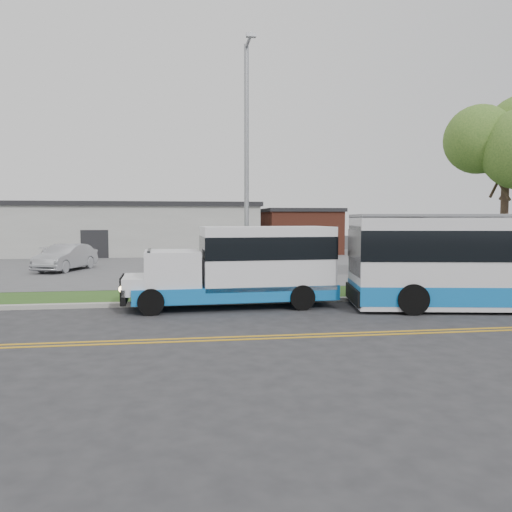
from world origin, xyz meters
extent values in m
plane|color=#28282B|center=(0.00, 0.00, 0.00)|extent=(140.00, 140.00, 0.00)
cube|color=#C38C17|center=(0.00, -3.85, 0.01)|extent=(70.00, 0.12, 0.01)
cube|color=#C38C17|center=(0.00, -4.15, 0.01)|extent=(70.00, 0.12, 0.01)
cube|color=#9E9B93|center=(0.00, 1.10, 0.07)|extent=(80.00, 0.30, 0.15)
cube|color=#2F4D19|center=(0.00, 2.90, 0.05)|extent=(80.00, 3.30, 0.10)
cube|color=#4C4C4F|center=(0.00, 17.00, 0.05)|extent=(80.00, 25.00, 0.10)
cube|color=#9E9E99|center=(-6.00, 27.00, 2.00)|extent=(25.00, 10.00, 4.00)
cube|color=black|center=(-6.00, 27.00, 4.17)|extent=(25.40, 10.40, 0.35)
cube|color=black|center=(-6.00, 22.05, 1.10)|extent=(2.00, 0.15, 2.20)
cube|color=brown|center=(10.50, 26.00, 1.80)|extent=(6.00, 7.00, 3.60)
cube|color=black|center=(10.50, 26.00, 3.75)|extent=(6.30, 7.30, 0.30)
cylinder|color=#31211B|center=(14.00, 3.00, 2.48)|extent=(0.32, 0.32, 4.76)
ellipsoid|color=#345A1F|center=(14.00, 3.00, 6.22)|extent=(5.20, 5.20, 4.42)
cylinder|color=gray|center=(3.00, 2.80, 4.85)|extent=(0.18, 0.18, 9.50)
cylinder|color=gray|center=(3.00, 2.10, 9.50)|extent=(0.12, 1.40, 0.12)
cube|color=gray|center=(3.00, 1.45, 9.45)|extent=(0.35, 0.18, 0.12)
cube|color=#1067B7|center=(2.30, 0.61, 0.55)|extent=(6.92, 2.62, 0.50)
cube|color=silver|center=(3.40, 0.66, 1.71)|extent=(4.52, 2.51, 2.11)
cube|color=black|center=(3.40, 0.66, 2.06)|extent=(4.54, 2.55, 0.75)
cube|color=silver|center=(0.20, 0.52, 1.35)|extent=(1.90, 2.24, 1.20)
cube|color=black|center=(-0.56, 0.48, 1.56)|extent=(0.19, 1.91, 0.90)
cube|color=silver|center=(-0.91, 0.47, 0.85)|extent=(1.10, 2.10, 0.55)
cube|color=black|center=(-1.36, 0.45, 0.55)|extent=(0.24, 2.06, 0.50)
sphere|color=#FFD88C|center=(-1.37, -0.31, 0.80)|extent=(0.21, 0.21, 0.20)
sphere|color=#FFD88C|center=(-1.44, 1.20, 0.80)|extent=(0.21, 0.21, 0.20)
cylinder|color=black|center=(-0.46, -0.60, 0.42)|extent=(0.86, 0.32, 0.84)
cylinder|color=black|center=(-0.56, 1.57, 0.42)|extent=(0.86, 0.32, 0.84)
cylinder|color=black|center=(4.46, -0.37, 0.42)|extent=(0.86, 0.32, 0.84)
cylinder|color=black|center=(4.36, 1.79, 0.42)|extent=(0.86, 0.32, 0.84)
cube|color=black|center=(6.35, -0.22, 1.96)|extent=(0.51, 2.36, 1.65)
cube|color=black|center=(6.28, -0.21, 0.46)|extent=(0.57, 2.57, 0.52)
cylinder|color=black|center=(7.72, -1.70, 0.50)|extent=(1.03, 0.50, 0.99)
cylinder|color=black|center=(8.14, 0.70, 0.50)|extent=(1.03, 0.50, 0.99)
imported|color=#A7A9AE|center=(-6.05, 13.01, 0.85)|extent=(2.90, 4.82, 1.50)
imported|color=white|center=(-7.17, 14.77, 0.69)|extent=(2.75, 4.37, 1.18)
camera|label=1|loc=(0.59, -16.39, 3.03)|focal=35.00mm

